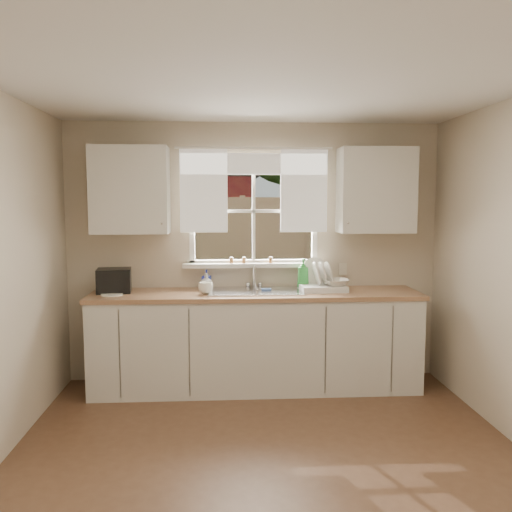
{
  "coord_description": "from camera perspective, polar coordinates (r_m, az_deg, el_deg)",
  "views": [
    {
      "loc": [
        -0.3,
        -3.26,
        1.76
      ],
      "look_at": [
        0.0,
        1.65,
        1.25
      ],
      "focal_mm": 38.0,
      "sensor_mm": 36.0,
      "label": 1
    }
  ],
  "objects": [
    {
      "name": "upper_cabinet_right",
      "position": [
        5.29,
        12.51,
        6.76
      ],
      "size": [
        0.7,
        0.33,
        0.8
      ],
      "primitive_type": "cube",
      "color": "silver",
      "rests_on": "room_walls"
    },
    {
      "name": "window",
      "position": [
        5.27,
        -0.24,
        2.94
      ],
      "size": [
        1.38,
        0.16,
        1.06
      ],
      "color": "white",
      "rests_on": "room_walls"
    },
    {
      "name": "base_cabinets",
      "position": [
        5.12,
        -0.02,
        -9.07
      ],
      "size": [
        3.0,
        0.62,
        0.87
      ],
      "primitive_type": "cube",
      "color": "silver",
      "rests_on": "ground"
    },
    {
      "name": "saucer",
      "position": [
        5.03,
        -14.92,
        -3.94
      ],
      "size": [
        0.2,
        0.2,
        0.01
      ],
      "primitive_type": "cylinder",
      "color": "white",
      "rests_on": "countertop"
    },
    {
      "name": "room_walls",
      "position": [
        3.25,
        1.87,
        -3.36
      ],
      "size": [
        3.62,
        4.02,
        2.5
      ],
      "color": "beige",
      "rests_on": "ground"
    },
    {
      "name": "sink",
      "position": [
        5.06,
        -0.04,
        -4.57
      ],
      "size": [
        0.88,
        0.52,
        0.4
      ],
      "color": "#B7B7BC",
      "rests_on": "countertop"
    },
    {
      "name": "upper_cabinet_left",
      "position": [
        5.15,
        -13.09,
        6.77
      ],
      "size": [
        0.7,
        0.33,
        0.8
      ],
      "primitive_type": "cube",
      "color": "silver",
      "rests_on": "room_walls"
    },
    {
      "name": "ceiling",
      "position": [
        3.35,
        1.83,
        18.67
      ],
      "size": [
        3.6,
        4.0,
        0.02
      ],
      "primitive_type": "cube",
      "color": "silver",
      "rests_on": "room_walls"
    },
    {
      "name": "backyard",
      "position": [
        11.83,
        0.8,
        14.2
      ],
      "size": [
        20.0,
        10.0,
        6.13
      ],
      "color": "#335421",
      "rests_on": "ground"
    },
    {
      "name": "countertop",
      "position": [
        5.02,
        -0.02,
        -4.05
      ],
      "size": [
        3.04,
        0.65,
        0.04
      ],
      "primitive_type": "cube",
      "color": "#A27551",
      "rests_on": "base_cabinets"
    },
    {
      "name": "sill_jars",
      "position": [
        5.23,
        -0.78,
        -0.44
      ],
      "size": [
        0.42,
        0.04,
        0.06
      ],
      "color": "brown",
      "rests_on": "window"
    },
    {
      "name": "wall_outlet",
      "position": [
        5.42,
        9.12,
        -1.36
      ],
      "size": [
        0.08,
        0.01,
        0.12
      ],
      "primitive_type": "cube",
      "color": "beige",
      "rests_on": "room_walls"
    },
    {
      "name": "black_appliance",
      "position": [
        5.16,
        -14.72,
        -2.51
      ],
      "size": [
        0.33,
        0.3,
        0.22
      ],
      "primitive_type": "cube",
      "rotation": [
        0.0,
        0.0,
        0.12
      ],
      "color": "black",
      "rests_on": "countertop"
    },
    {
      "name": "soap_bottle_a",
      "position": [
        5.17,
        4.98,
        -1.9
      ],
      "size": [
        0.15,
        0.15,
        0.29
      ],
      "primitive_type": "imported",
      "rotation": [
        0.0,
        0.0,
        0.37
      ],
      "color": "green",
      "rests_on": "countertop"
    },
    {
      "name": "dish_rack",
      "position": [
        5.13,
        6.95,
        -2.88
      ],
      "size": [
        0.44,
        0.34,
        0.3
      ],
      "color": "white",
      "rests_on": "countertop"
    },
    {
      "name": "soap_bottle_c",
      "position": [
        5.14,
        -5.25,
        -2.72
      ],
      "size": [
        0.13,
        0.13,
        0.16
      ],
      "primitive_type": "imported",
      "rotation": [
        0.0,
        0.0,
        0.08
      ],
      "color": "beige",
      "rests_on": "countertop"
    },
    {
      "name": "ground",
      "position": [
        3.71,
        1.7,
        -22.37
      ],
      "size": [
        4.0,
        4.0,
        0.0
      ],
      "primitive_type": "plane",
      "color": "brown",
      "rests_on": "ground"
    },
    {
      "name": "curtains",
      "position": [
        5.22,
        -0.2,
        7.83
      ],
      "size": [
        1.5,
        0.03,
        0.81
      ],
      "color": "white",
      "rests_on": "room_walls"
    },
    {
      "name": "soap_bottle_b",
      "position": [
        5.2,
        -5.23,
        -2.47
      ],
      "size": [
        0.09,
        0.09,
        0.19
      ],
      "primitive_type": "imported",
      "rotation": [
        0.0,
        0.0,
        -0.11
      ],
      "color": "#3542C7",
      "rests_on": "countertop"
    },
    {
      "name": "cup",
      "position": [
        4.93,
        -5.32,
        -3.4
      ],
      "size": [
        0.16,
        0.16,
        0.11
      ],
      "primitive_type": "imported",
      "rotation": [
        0.0,
        0.0,
        0.21
      ],
      "color": "white",
      "rests_on": "countertop"
    },
    {
      "name": "bowl",
      "position": [
        5.1,
        8.38,
        -2.75
      ],
      "size": [
        0.28,
        0.28,
        0.06
      ],
      "primitive_type": "imported",
      "rotation": [
        0.0,
        0.0,
        0.2
      ],
      "color": "silver",
      "rests_on": "dish_rack"
    }
  ]
}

